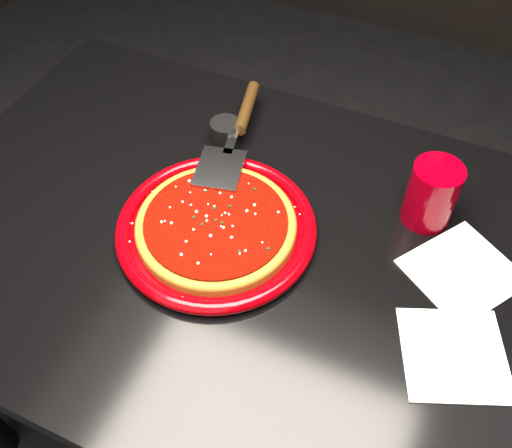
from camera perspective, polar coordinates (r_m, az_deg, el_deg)
The scene contains 13 objects.
floor at distance 1.62m, azimuth -0.61°, elevation -18.25°, with size 4.00×4.00×0.01m, color black.
table at distance 1.28m, azimuth -0.76°, elevation -12.02°, with size 1.20×0.80×0.75m, color black.
plate at distance 0.96m, azimuth -3.98°, elevation -0.40°, with size 0.34×0.34×0.03m, color #780105.
pizza_crust at distance 0.96m, azimuth -4.00°, elevation -0.25°, with size 0.27×0.27×0.01m, color brown.
pizza_crust_rim at distance 0.96m, azimuth -4.02°, elevation 0.00°, with size 0.27×0.27×0.02m, color brown.
pizza_sauce at distance 0.95m, azimuth -4.03°, elevation 0.19°, with size 0.24×0.24×0.01m, color #740B03.
parmesan_dusting at distance 0.95m, azimuth -4.06°, elevation 0.46°, with size 0.23×0.23×0.01m, color #F5E9BC, non-canonical shape.
basil_flecks at distance 0.95m, azimuth -4.05°, elevation 0.42°, with size 0.21×0.21×0.00m, color black, non-canonical shape.
pizza_server at distance 1.08m, azimuth -2.06°, elevation 9.00°, with size 0.10×0.34×0.03m, color silver, non-canonical shape.
cup at distance 1.00m, azimuth 17.15°, elevation 2.87°, with size 0.08×0.08×0.12m, color #8B000E.
napkin_a at distance 0.89m, azimuth 19.17°, elevation -12.21°, with size 0.15×0.15×0.00m, color silver.
napkin_b at distance 0.98m, azimuth 19.93°, elevation -4.50°, with size 0.15×0.16×0.00m, color silver.
ramekin at distance 1.12m, azimuth -3.08°, elevation 9.21°, with size 0.06×0.06×0.04m, color black.
Camera 1 is at (0.26, -0.53, 1.51)m, focal length 40.00 mm.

